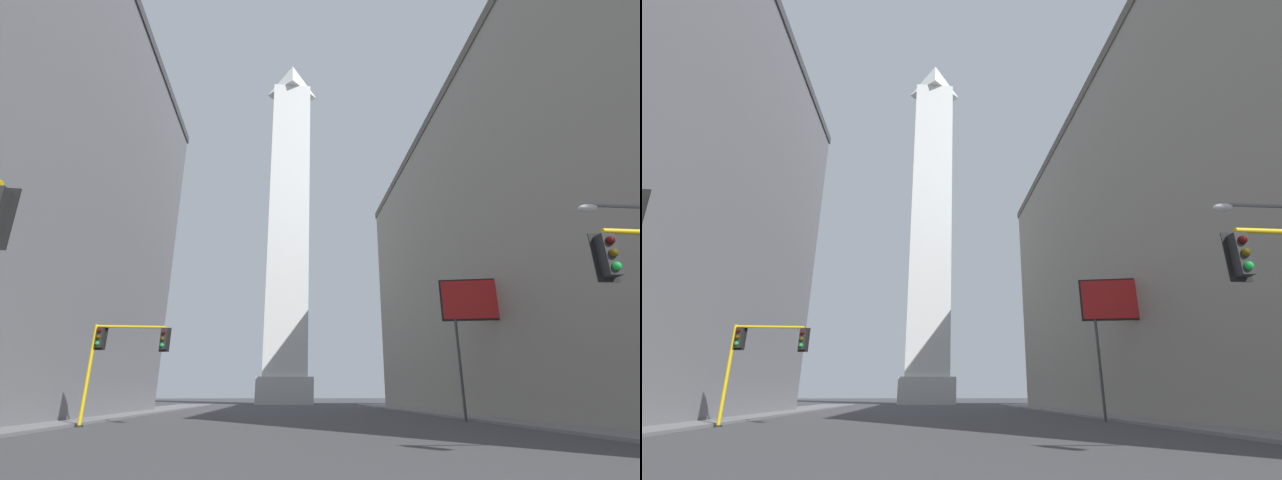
% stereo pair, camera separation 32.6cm
% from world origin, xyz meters
% --- Properties ---
extents(sidewalk_left, '(5.00, 90.90, 0.15)m').
position_xyz_m(sidewalk_left, '(-13.91, 27.27, 0.07)').
color(sidewalk_left, slate).
rests_on(sidewalk_left, ground_plane).
extents(sidewalk_right, '(5.00, 90.90, 0.15)m').
position_xyz_m(sidewalk_right, '(13.91, 27.27, 0.07)').
color(sidewalk_right, slate).
rests_on(sidewalk_right, ground_plane).
extents(building_right, '(23.69, 57.08, 28.85)m').
position_xyz_m(building_right, '(25.44, 31.92, 14.43)').
color(building_right, gray).
rests_on(building_right, ground_plane).
extents(obelisk, '(9.38, 9.38, 70.82)m').
position_xyz_m(obelisk, '(0.00, 75.75, 34.31)').
color(obelisk, silver).
rests_on(obelisk, ground_plane).
extents(traffic_light_mid_left, '(4.23, 0.52, 5.24)m').
position_xyz_m(traffic_light_mid_left, '(-9.66, 23.63, 3.97)').
color(traffic_light_mid_left, yellow).
rests_on(traffic_light_mid_left, ground_plane).
extents(billboard_sign, '(5.17, 1.33, 9.13)m').
position_xyz_m(billboard_sign, '(12.64, 26.44, 7.35)').
color(billboard_sign, '#3F3F42').
rests_on(billboard_sign, ground_plane).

